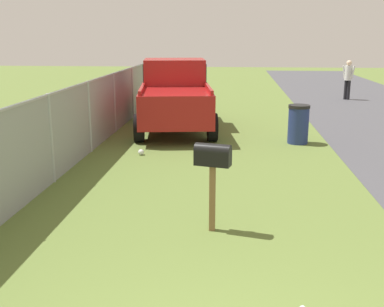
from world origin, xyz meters
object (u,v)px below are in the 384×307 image
mailbox (213,161)px  trash_bin (298,124)px  pickup_truck (175,93)px  pedestrian (348,77)px

mailbox → trash_bin: bearing=-4.2°
pickup_truck → trash_bin: pickup_truck is taller
trash_bin → pedestrian: (9.04, -3.29, 0.48)m
mailbox → trash_bin: 6.34m
pickup_truck → trash_bin: bearing=-123.6°
mailbox → pickup_truck: (7.69, 1.50, 0.05)m
mailbox → pedestrian: size_ratio=0.76×
pickup_truck → mailbox: bearing=-176.7°
mailbox → pickup_truck: 7.84m
trash_bin → pedestrian: pedestrian is taller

